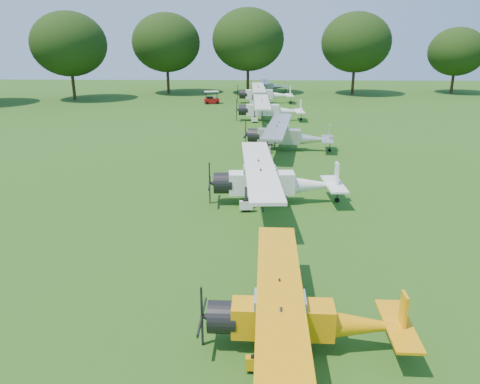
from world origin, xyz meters
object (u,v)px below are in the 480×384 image
at_px(aircraft_4, 286,134).
at_px(aircraft_7, 268,85).
at_px(aircraft_2, 299,314).
at_px(aircraft_5, 268,108).
at_px(aircraft_3, 272,179).
at_px(golf_cart, 211,100).
at_px(aircraft_6, 263,93).

bearing_deg(aircraft_4, aircraft_7, 98.11).
height_order(aircraft_4, aircraft_7, aircraft_4).
relative_size(aircraft_2, aircraft_5, 0.84).
relative_size(aircraft_2, aircraft_4, 0.87).
bearing_deg(aircraft_3, golf_cart, 96.80).
bearing_deg(aircraft_5, aircraft_2, -90.76).
bearing_deg(golf_cart, aircraft_7, 47.46).
xyz_separation_m(aircraft_4, golf_cart, (-8.39, 26.60, -0.75)).
bearing_deg(aircraft_6, aircraft_2, -90.87).
bearing_deg(aircraft_5, aircraft_3, -91.63).
xyz_separation_m(aircraft_5, golf_cart, (-7.29, 12.92, -0.80)).
bearing_deg(aircraft_4, aircraft_6, 100.38).
relative_size(aircraft_3, aircraft_6, 0.98).
xyz_separation_m(aircraft_5, aircraft_7, (0.69, 27.39, -0.27)).
height_order(aircraft_3, golf_cart, aircraft_3).
bearing_deg(aircraft_2, aircraft_3, 92.92).
relative_size(aircraft_2, aircraft_6, 0.81).
bearing_deg(aircraft_5, aircraft_6, 90.45).
height_order(aircraft_4, aircraft_6, aircraft_6).
bearing_deg(aircraft_4, aircraft_2, -85.15).
bearing_deg(aircraft_7, aircraft_3, -90.55).
height_order(aircraft_6, golf_cart, aircraft_6).
distance_m(aircraft_3, aircraft_7, 53.69).
distance_m(aircraft_4, golf_cart, 27.90).
relative_size(aircraft_7, golf_cart, 4.35).
height_order(aircraft_7, golf_cart, aircraft_7).
bearing_deg(aircraft_4, aircraft_5, 102.14).
distance_m(aircraft_7, golf_cart, 16.53).
height_order(aircraft_3, aircraft_4, aircraft_3).
bearing_deg(aircraft_7, golf_cart, -118.19).
bearing_deg(aircraft_3, aircraft_4, 79.88).
height_order(aircraft_2, golf_cart, aircraft_2).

